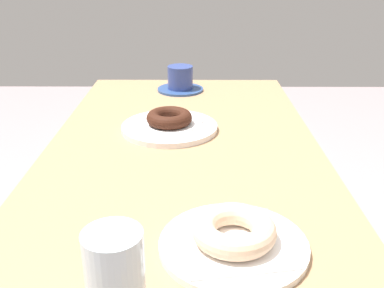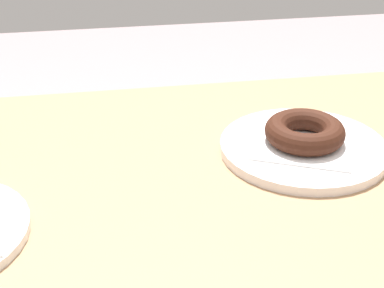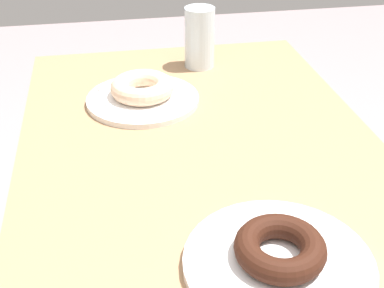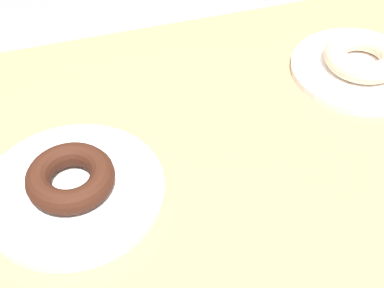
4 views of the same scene
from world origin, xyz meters
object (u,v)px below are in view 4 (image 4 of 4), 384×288
at_px(donut_sugar_ring, 363,56).
at_px(plate_sugar_ring, 360,69).
at_px(plate_chocolate_ring, 73,191).
at_px(donut_chocolate_ring, 70,177).

bearing_deg(donut_sugar_ring, plate_sugar_ring, 0.00).
height_order(donut_sugar_ring, plate_chocolate_ring, donut_sugar_ring).
distance_m(plate_chocolate_ring, donut_chocolate_ring, 0.03).
bearing_deg(donut_chocolate_ring, plate_chocolate_ring, 0.00).
bearing_deg(donut_sugar_ring, donut_chocolate_ring, 13.95).
bearing_deg(plate_chocolate_ring, donut_sugar_ring, -166.05).
xyz_separation_m(plate_sugar_ring, donut_sugar_ring, (0.00, 0.00, 0.03)).
relative_size(donut_sugar_ring, plate_chocolate_ring, 0.53).
relative_size(donut_sugar_ring, donut_chocolate_ring, 1.10).
height_order(plate_sugar_ring, donut_chocolate_ring, donut_chocolate_ring).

